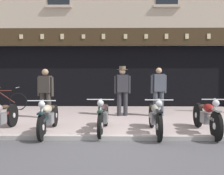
{
  "coord_description": "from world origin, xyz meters",
  "views": [
    {
      "loc": [
        0.05,
        -5.38,
        1.54
      ],
      "look_at": [
        -0.06,
        2.59,
        1.0
      ],
      "focal_mm": 39.92,
      "sensor_mm": 36.0,
      "label": 1
    }
  ],
  "objects": [
    {
      "name": "shop_facade",
      "position": [
        -0.0,
        6.99,
        1.76
      ],
      "size": [
        11.78,
        4.42,
        6.62
      ],
      "color": "black",
      "rests_on": "ground"
    },
    {
      "name": "salesman_right",
      "position": [
        1.51,
        3.02,
        0.91
      ],
      "size": [
        0.55,
        0.3,
        1.64
      ],
      "rotation": [
        0.0,
        0.0,
        3.36
      ],
      "color": "#3D424C",
      "rests_on": "ground"
    },
    {
      "name": "motorcycle_left",
      "position": [
        -2.8,
        0.63,
        0.42
      ],
      "size": [
        0.62,
        2.04,
        0.9
      ],
      "rotation": [
        0.0,
        0.0,
        3.12
      ],
      "color": "black",
      "rests_on": "ground"
    },
    {
      "name": "motorcycle_center",
      "position": [
        -0.25,
        0.8,
        0.42
      ],
      "size": [
        0.62,
        1.99,
        0.9
      ],
      "rotation": [
        0.0,
        0.0,
        3.09
      ],
      "color": "black",
      "rests_on": "ground"
    },
    {
      "name": "advert_board_near",
      "position": [
        -3.02,
        5.4,
        1.76
      ],
      "size": [
        0.65,
        0.03,
        1.09
      ],
      "color": "silver"
    },
    {
      "name": "ground",
      "position": [
        0.0,
        -0.98,
        -0.04
      ],
      "size": [
        23.48,
        22.0,
        0.18
      ],
      "color": "#A3918F"
    },
    {
      "name": "motorcycle_right",
      "position": [
        2.28,
        0.68,
        0.43
      ],
      "size": [
        0.62,
        2.02,
        0.93
      ],
      "rotation": [
        0.0,
        0.0,
        3.11
      ],
      "color": "black",
      "rests_on": "ground"
    },
    {
      "name": "motorcycle_center_left",
      "position": [
        -1.6,
        0.67,
        0.41
      ],
      "size": [
        0.62,
        2.05,
        0.89
      ],
      "rotation": [
        0.0,
        0.0,
        3.18
      ],
      "color": "black",
      "rests_on": "ground"
    },
    {
      "name": "shopkeeper_center",
      "position": [
        0.28,
        3.08,
        0.95
      ],
      "size": [
        0.56,
        0.36,
        1.7
      ],
      "rotation": [
        0.0,
        0.0,
        3.28
      ],
      "color": "#2D2D33",
      "rests_on": "ground"
    },
    {
      "name": "salesman_left",
      "position": [
        -2.22,
        2.62,
        0.89
      ],
      "size": [
        0.55,
        0.29,
        1.6
      ],
      "rotation": [
        0.0,
        0.0,
        2.95
      ],
      "color": "#38332D",
      "rests_on": "ground"
    },
    {
      "name": "leaning_bicycle",
      "position": [
        -4.31,
        4.2,
        0.37
      ],
      "size": [
        1.74,
        0.5,
        0.93
      ],
      "rotation": [
        0.0,
        0.0,
        -1.47
      ],
      "color": "black",
      "rests_on": "ground"
    },
    {
      "name": "motorcycle_center_right",
      "position": [
        1.02,
        0.65,
        0.42
      ],
      "size": [
        0.62,
        2.02,
        0.92
      ],
      "rotation": [
        0.0,
        0.0,
        3.12
      ],
      "color": "black",
      "rests_on": "ground"
    }
  ]
}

